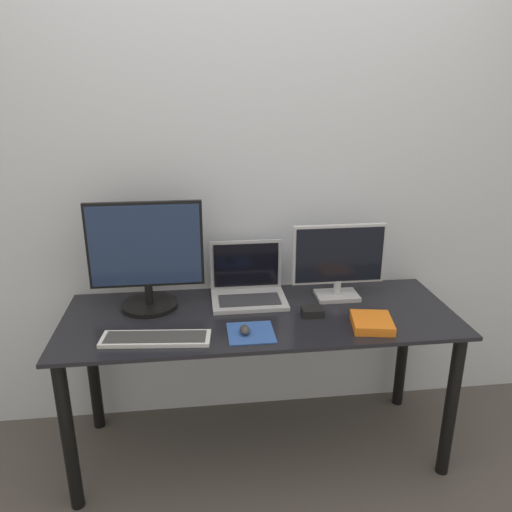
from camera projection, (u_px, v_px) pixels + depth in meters
The scene contains 11 objects.
ground_plane at pixel (269, 498), 2.17m from camera, with size 12.00×12.00×0.00m, color #4C4742.
wall_back at pixel (250, 183), 2.43m from camera, with size 7.00×0.05×2.50m.
desk at pixel (260, 338), 2.28m from camera, with size 1.75×0.65×0.73m.
monitor_left at pixel (146, 257), 2.23m from camera, with size 0.51×0.26×0.50m.
monitor_right at pixel (339, 260), 2.35m from camera, with size 0.44×0.14×0.36m.
laptop at pixel (248, 285), 2.39m from camera, with size 0.35×0.26×0.26m.
keyboard at pixel (156, 339), 2.01m from camera, with size 0.45×0.17×0.02m.
mousepad at pixel (251, 333), 2.07m from camera, with size 0.19×0.20×0.00m.
mouse at pixel (245, 330), 2.05m from camera, with size 0.04×0.07×0.03m.
book at pixel (372, 323), 2.12m from camera, with size 0.20×0.21×0.04m.
power_brick at pixel (312, 312), 2.22m from camera, with size 0.09×0.07×0.04m.
Camera 1 is at (-0.27, -1.69, 1.71)m, focal length 35.00 mm.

